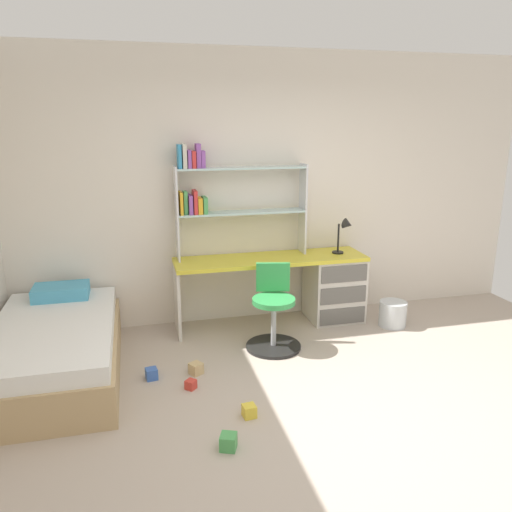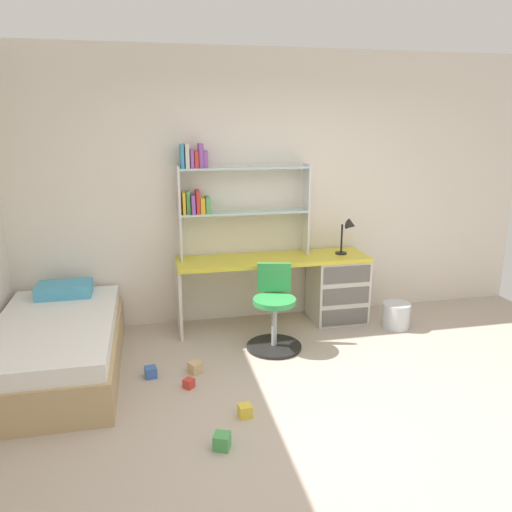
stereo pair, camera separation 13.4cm
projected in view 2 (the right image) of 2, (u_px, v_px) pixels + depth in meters
ground_plane at (332, 433)px, 3.47m from camera, size 6.04×5.44×0.02m
room_shell at (143, 211)px, 3.98m from camera, size 6.04×5.44×2.79m
desk at (321, 284)px, 5.31m from camera, size 1.98×0.52×0.73m
bookshelf_hutch at (223, 191)px, 4.98m from camera, size 1.33×0.22×1.15m
desk_lamp at (349, 231)px, 5.18m from camera, size 0.20×0.17×0.38m
swivel_chair at (274, 316)px, 4.70m from camera, size 0.52×0.52×0.79m
bed_platform at (56, 347)px, 4.23m from camera, size 1.02×1.83×0.59m
waste_bin at (396, 315)px, 5.19m from camera, size 0.28×0.28×0.26m
toy_block_natural_0 at (195, 368)px, 4.26m from camera, size 0.13×0.13×0.10m
toy_block_red_1 at (189, 383)px, 4.03m from camera, size 0.11×0.11×0.07m
toy_block_blue_2 at (151, 372)px, 4.19m from camera, size 0.11×0.11×0.09m
toy_block_green_3 at (222, 441)px, 3.28m from camera, size 0.14×0.14×0.10m
toy_block_yellow_4 at (245, 411)px, 3.63m from camera, size 0.10×0.10×0.09m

